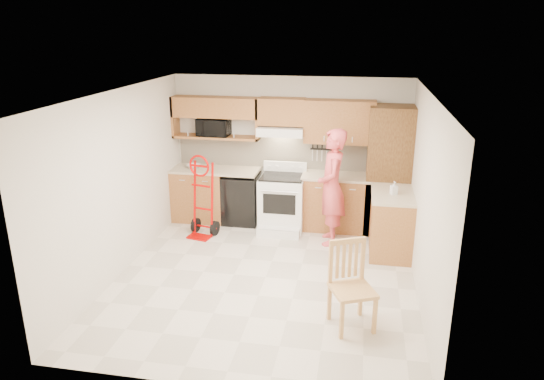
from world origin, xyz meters
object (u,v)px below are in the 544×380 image
(microwave, at_px, (214,127))
(person, at_px, (332,187))
(hand_truck, at_px, (201,200))
(range, at_px, (282,199))
(dining_chair, at_px, (353,287))

(microwave, relative_size, person, 0.30)
(hand_truck, bearing_deg, microwave, 102.87)
(range, distance_m, person, 1.00)
(hand_truck, relative_size, dining_chair, 1.22)
(person, distance_m, hand_truck, 2.10)
(microwave, xyz_separation_m, range, (1.24, -0.35, -1.10))
(hand_truck, bearing_deg, person, 16.25)
(range, bearing_deg, person, -24.55)
(range, height_order, dining_chair, range)
(microwave, distance_m, dining_chair, 4.10)
(microwave, height_order, hand_truck, microwave)
(dining_chair, bearing_deg, person, 75.64)
(microwave, xyz_separation_m, dining_chair, (2.48, -3.06, -1.14))
(range, height_order, hand_truck, hand_truck)
(dining_chair, bearing_deg, microwave, 104.85)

